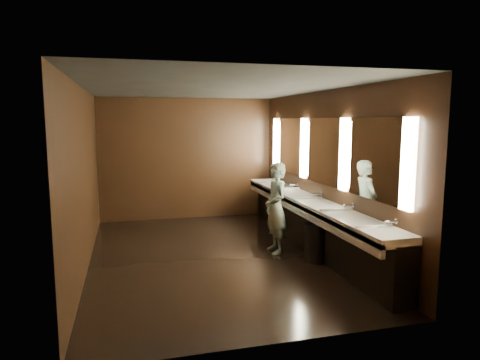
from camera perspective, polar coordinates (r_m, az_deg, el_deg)
The scene contains 10 objects.
floor at distance 7.38m, azimuth -3.63°, elevation -10.07°, with size 6.00×6.00×0.00m, color black.
ceiling at distance 7.04m, azimuth -3.83°, elevation 12.15°, with size 4.00×6.00×0.02m, color #2D2D2B.
wall_back at distance 10.02m, azimuth -7.04°, elevation 2.82°, with size 4.00×0.02×2.80m, color black.
wall_front at distance 4.21m, azimuth 4.18°, elevation -4.12°, with size 4.00×0.02×2.80m, color black.
wall_left at distance 6.98m, azimuth -20.06°, elevation 0.21°, with size 0.02×6.00×2.80m, color black.
wall_right at distance 7.71m, azimuth 11.01°, elevation 1.23°, with size 0.02×6.00×2.80m, color black.
sink_counter at distance 7.78m, azimuth 9.46°, elevation -5.44°, with size 0.55×5.40×1.01m.
mirror_band at distance 7.67m, azimuth 10.95°, elevation 3.82°, with size 0.06×5.03×1.15m.
person at distance 7.41m, azimuth 4.79°, elevation -3.73°, with size 0.57×0.38×1.57m, color #8AC6CE.
trash_bin at distance 7.13m, azimuth 10.11°, elevation -8.23°, with size 0.40×0.40×0.62m, color black.
Camera 1 is at (-1.35, -6.89, 2.27)m, focal length 32.00 mm.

